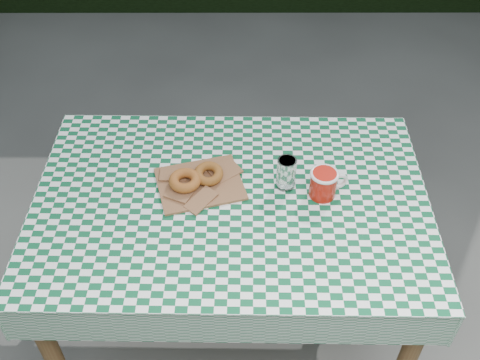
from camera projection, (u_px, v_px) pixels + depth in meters
name	position (u px, v px, depth m)	size (l,w,h in m)	color
table	(232.00, 269.00, 2.11)	(1.28, 0.85, 0.75)	brown
tablecloth	(231.00, 199.00, 1.85)	(1.30, 0.87, 0.01)	#0C4D2B
paper_bag	(200.00, 183.00, 1.89)	(0.28, 0.22, 0.01)	#946441
bagel_front	(185.00, 181.00, 1.86)	(0.11, 0.11, 0.03)	#9E4A20
bagel_back	(208.00, 174.00, 1.88)	(0.10, 0.10, 0.03)	brown
coffee_mug	(323.00, 184.00, 1.82)	(0.17, 0.17, 0.10)	#A4150A
drinking_glass	(286.00, 173.00, 1.85)	(0.06, 0.06, 0.11)	white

